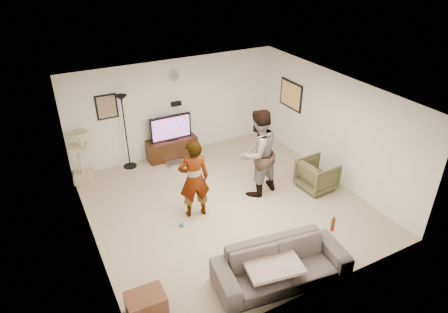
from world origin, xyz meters
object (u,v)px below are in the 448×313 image
floor_lamp (126,133)px  person_right (258,153)px  person_left (194,179)px  tv_stand (172,148)px  armchair (317,175)px  cat_tree (80,157)px  sofa (281,265)px  beer_bottle (333,225)px  side_table (146,305)px  tv (171,128)px

floor_lamp → person_right: (2.21, -2.44, 0.05)m
person_left → person_right: person_right is taller
tv_stand → armchair: armchair is taller
floor_lamp → person_right: size_ratio=0.95×
cat_tree → person_left: size_ratio=0.76×
cat_tree → sofa: (2.33, -4.70, -0.32)m
person_left → beer_bottle: bearing=134.2°
person_right → side_table: (-3.22, -2.04, -0.80)m
cat_tree → sofa: 5.26m
tv → armchair: (2.38, -2.89, -0.50)m
beer_bottle → floor_lamp: bearing=114.4°
cat_tree → side_table: 4.36m
tv_stand → side_table: tv_stand is taller
sofa → beer_bottle: size_ratio=8.92×
cat_tree → tv_stand: bearing=2.6°
cat_tree → armchair: size_ratio=1.69×
sofa → armchair: 3.01m
floor_lamp → tv: bearing=-2.3°
side_table → person_left: bearing=49.1°
floor_lamp → person_right: person_right is taller
person_right → sofa: bearing=54.2°
floor_lamp → person_right: 3.29m
person_left → side_table: person_left is taller
cat_tree → person_right: (3.35, -2.29, 0.35)m
person_left → person_right: bearing=-165.6°
cat_tree → floor_lamp: bearing=7.3°
floor_lamp → side_table: floor_lamp is taller
cat_tree → beer_bottle: size_ratio=5.17×
floor_lamp → beer_bottle: floor_lamp is taller
sofa → tv: bearing=98.7°
armchair → side_table: size_ratio=1.32×
sofa → floor_lamp: bearing=111.6°
beer_bottle → armchair: size_ratio=0.33×
person_left → armchair: (2.85, -0.40, -0.51)m
armchair → tv: bearing=36.5°
cat_tree → person_left: (1.81, -2.39, 0.21)m
tv_stand → tv: bearing=0.0°
tv → side_table: 4.97m
tv_stand → beer_bottle: 4.95m
beer_bottle → armchair: (1.30, 1.91, -0.43)m
tv → beer_bottle: (1.08, -4.80, -0.08)m
tv_stand → tv: (0.00, 0.00, 0.59)m
person_right → beer_bottle: size_ratio=7.93×
sofa → tv_stand: bearing=98.7°
tv → person_left: size_ratio=0.63×
tv → floor_lamp: (-1.12, 0.04, 0.09)m
cat_tree → tv: bearing=2.6°
person_left → armchair: size_ratio=2.24×
floor_lamp → cat_tree: 1.19m
person_right → armchair: (1.30, -0.50, -0.64)m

